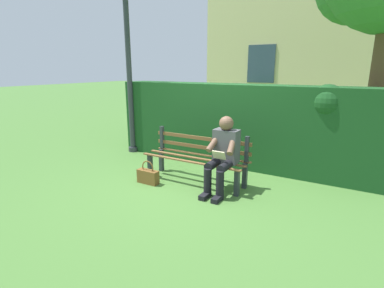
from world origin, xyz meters
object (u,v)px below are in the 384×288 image
object	(u,v)px
person_seated	(223,153)
handbag	(148,176)
park_bench	(197,157)
lamp_post	(128,58)

from	to	relation	value
person_seated	handbag	world-z (taller)	person_seated
park_bench	lamp_post	size ratio (longest dim) A/B	0.51
park_bench	handbag	xyz separation A→B (m)	(0.64, 0.51, -0.28)
person_seated	lamp_post	size ratio (longest dim) A/B	0.33
handbag	lamp_post	size ratio (longest dim) A/B	0.11
park_bench	person_seated	size ratio (longest dim) A/B	1.54
handbag	lamp_post	distance (m)	2.82
handbag	lamp_post	xyz separation A→B (m)	(1.52, -1.37, 1.94)
person_seated	lamp_post	world-z (taller)	lamp_post
park_bench	person_seated	bearing A→B (deg)	162.68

